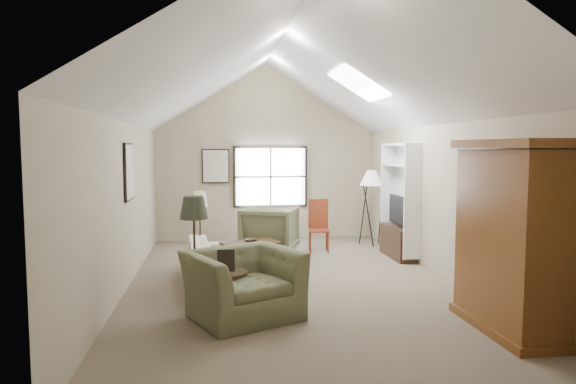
{
  "coord_description": "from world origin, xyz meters",
  "views": [
    {
      "loc": [
        -1.17,
        -7.79,
        2.11
      ],
      "look_at": [
        0.0,
        0.4,
        1.4
      ],
      "focal_mm": 32.0,
      "sensor_mm": 36.0,
      "label": 1
    }
  ],
  "objects": [
    {
      "name": "room_shell",
      "position": [
        0.0,
        0.0,
        3.21
      ],
      "size": [
        5.01,
        8.01,
        4.0
      ],
      "color": "#6C5D4D",
      "rests_on": "ground"
    },
    {
      "name": "window",
      "position": [
        0.1,
        3.96,
        1.45
      ],
      "size": [
        1.72,
        0.08,
        1.42
      ],
      "primitive_type": "cube",
      "color": "black",
      "rests_on": "room_shell"
    },
    {
      "name": "skylight",
      "position": [
        1.3,
        0.9,
        3.22
      ],
      "size": [
        0.8,
        1.2,
        0.52
      ],
      "primitive_type": null,
      "color": "white",
      "rests_on": "room_shell"
    },
    {
      "name": "wall_art",
      "position": [
        -1.88,
        1.94,
        1.73
      ],
      "size": [
        1.97,
        3.71,
        0.88
      ],
      "color": "black",
      "rests_on": "room_shell"
    },
    {
      "name": "armoire",
      "position": [
        2.18,
        -2.4,
        1.1
      ],
      "size": [
        0.6,
        1.5,
        2.2
      ],
      "primitive_type": "cube",
      "color": "brown",
      "rests_on": "ground"
    },
    {
      "name": "tv_alcove",
      "position": [
        2.34,
        1.6,
        1.15
      ],
      "size": [
        0.32,
        1.3,
        2.1
      ],
      "primitive_type": "cube",
      "color": "white",
      "rests_on": "ground"
    },
    {
      "name": "media_console",
      "position": [
        2.32,
        1.6,
        0.3
      ],
      "size": [
        0.34,
        1.18,
        0.6
      ],
      "primitive_type": "cube",
      "color": "#382316",
      "rests_on": "ground"
    },
    {
      "name": "tv_panel",
      "position": [
        2.32,
        1.6,
        0.92
      ],
      "size": [
        0.05,
        0.9,
        0.55
      ],
      "primitive_type": "cube",
      "color": "black",
      "rests_on": "media_console"
    },
    {
      "name": "sofa",
      "position": [
        -1.14,
        0.25,
        0.32
      ],
      "size": [
        1.01,
        2.24,
        0.64
      ],
      "primitive_type": "imported",
      "rotation": [
        0.0,
        0.0,
        1.64
      ],
      "color": "beige",
      "rests_on": "ground"
    },
    {
      "name": "armchair_near",
      "position": [
        -0.84,
        -1.51,
        0.42
      ],
      "size": [
        1.64,
        1.56,
        0.84
      ],
      "primitive_type": "imported",
      "rotation": [
        0.0,
        0.0,
        0.44
      ],
      "color": "#575C40",
      "rests_on": "ground"
    },
    {
      "name": "armchair_far",
      "position": [
        -0.09,
        2.29,
        0.48
      ],
      "size": [
        1.32,
        1.34,
        0.95
      ],
      "primitive_type": "imported",
      "rotation": [
        0.0,
        0.0,
        2.78
      ],
      "color": "#676C4B",
      "rests_on": "ground"
    },
    {
      "name": "coffee_table",
      "position": [
        -0.57,
        0.94,
        0.25
      ],
      "size": [
        1.09,
        0.81,
        0.49
      ],
      "primitive_type": "cube",
      "rotation": [
        0.0,
        0.0,
        0.32
      ],
      "color": "#382916",
      "rests_on": "ground"
    },
    {
      "name": "bowl",
      "position": [
        -0.57,
        0.94,
        0.52
      ],
      "size": [
        0.29,
        0.29,
        0.06
      ],
      "primitive_type": "imported",
      "rotation": [
        0.0,
        0.0,
        0.32
      ],
      "color": "#352616",
      "rests_on": "coffee_table"
    },
    {
      "name": "side_table",
      "position": [
        -1.04,
        -1.35,
        0.27
      ],
      "size": [
        0.58,
        0.58,
        0.55
      ],
      "primitive_type": "cylinder",
      "rotation": [
        0.0,
        0.0,
        0.07
      ],
      "color": "#362716",
      "rests_on": "ground"
    },
    {
      "name": "side_chair",
      "position": [
        0.92,
        2.37,
        0.53
      ],
      "size": [
        0.46,
        0.46,
        1.06
      ],
      "primitive_type": "cube",
      "rotation": [
        0.0,
        0.0,
        -0.13
      ],
      "color": "maroon",
      "rests_on": "ground"
    },
    {
      "name": "tripod_lamp",
      "position": [
        2.17,
        2.89,
        0.83
      ],
      "size": [
        0.51,
        0.51,
        1.67
      ],
      "primitive_type": null,
      "rotation": [
        0.0,
        0.0,
        0.05
      ],
      "color": "white",
      "rests_on": "ground"
    },
    {
      "name": "dark_lamp",
      "position": [
        -1.44,
        -1.15,
        0.76
      ],
      "size": [
        0.39,
        0.39,
        1.52
      ],
      "primitive_type": null,
      "rotation": [
        0.0,
        0.0,
        0.07
      ],
      "color": "black",
      "rests_on": "ground"
    },
    {
      "name": "tan_lamp",
      "position": [
        -1.44,
        1.45,
        0.68
      ],
      "size": [
        0.29,
        0.29,
        1.37
      ],
      "primitive_type": null,
      "rotation": [
        0.0,
        0.0,
        0.07
      ],
      "color": "tan",
      "rests_on": "ground"
    }
  ]
}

